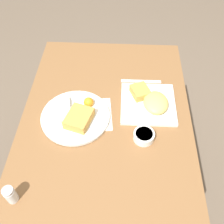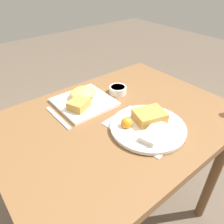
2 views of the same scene
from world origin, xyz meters
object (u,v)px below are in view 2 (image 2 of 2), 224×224
(plate_oval_far, at_px, (148,125))
(plate_square_near, at_px, (83,99))
(sauce_ramekin, at_px, (118,90))
(butter_knife, at_px, (58,118))

(plate_oval_far, bearing_deg, plate_square_near, -73.68)
(plate_oval_far, distance_m, sauce_ramekin, 0.29)
(plate_oval_far, height_order, sauce_ramekin, plate_oval_far)
(plate_oval_far, bearing_deg, butter_knife, -49.65)
(butter_knife, bearing_deg, plate_oval_far, 40.01)
(plate_square_near, distance_m, sauce_ramekin, 0.18)
(plate_oval_far, bearing_deg, sauce_ramekin, -107.32)
(sauce_ramekin, relative_size, butter_knife, 0.44)
(sauce_ramekin, bearing_deg, plate_oval_far, 72.68)
(sauce_ramekin, bearing_deg, plate_square_near, -9.84)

